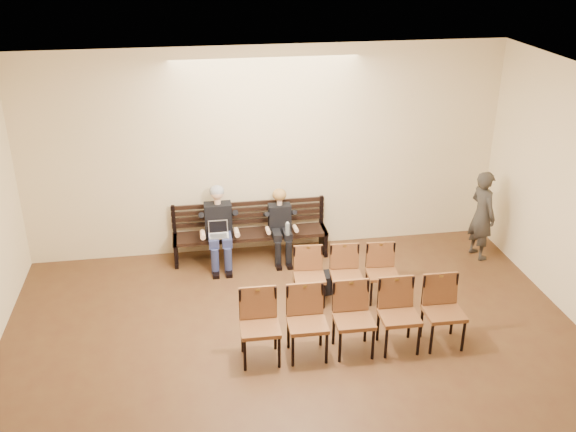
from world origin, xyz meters
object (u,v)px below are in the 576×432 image
object	(u,v)px
passerby	(483,208)
chair_row_front	(346,276)
bench	(251,245)
seated_woman	(281,229)
chair_row_back	(354,321)
seated_man	(219,227)
water_bottle	(288,235)
bag	(330,282)
laptop	(219,238)

from	to	relation	value
passerby	chair_row_front	xyz separation A→B (m)	(-2.59, -1.04, -0.45)
bench	chair_row_front	distance (m)	2.07
bench	seated_woman	size ratio (longest dim) A/B	2.42
seated_woman	chair_row_back	world-z (taller)	seated_woman
bench	seated_man	world-z (taller)	seated_man
chair_row_front	bench	bearing A→B (deg)	131.49
bench	seated_woman	bearing A→B (deg)	-13.61
bench	chair_row_back	bearing A→B (deg)	-70.26
water_bottle	chair_row_front	world-z (taller)	chair_row_front
seated_woman	bag	world-z (taller)	seated_woman
bench	water_bottle	xyz separation A→B (m)	(0.57, -0.41, 0.34)
water_bottle	passerby	xyz separation A→B (m)	(3.27, -0.19, 0.32)
seated_woman	chair_row_back	bearing A→B (deg)	-78.95
bench	bag	world-z (taller)	bench
bag	chair_row_front	xyz separation A→B (m)	(0.16, -0.32, 0.28)
laptop	bag	bearing A→B (deg)	-19.90
seated_man	bag	size ratio (longest dim) A/B	3.20
seated_woman	laptop	world-z (taller)	seated_woman
passerby	chair_row_back	distance (m)	3.64
water_bottle	chair_row_back	world-z (taller)	chair_row_back
bag	chair_row_front	world-z (taller)	chair_row_front
water_bottle	laptop	bearing A→B (deg)	176.38
bench	passerby	size ratio (longest dim) A/B	1.47
seated_woman	laptop	size ratio (longest dim) A/B	3.38
laptop	seated_man	bearing A→B (deg)	96.45
seated_man	seated_woman	distance (m)	1.03
seated_man	laptop	distance (m)	0.24
bench	laptop	xyz separation A→B (m)	(-0.55, -0.34, 0.34)
seated_man	chair_row_front	distance (m)	2.35
passerby	chair_row_front	bearing A→B (deg)	99.40
chair_row_front	bag	bearing A→B (deg)	120.79
seated_man	passerby	bearing A→B (deg)	-6.28
chair_row_back	bench	bearing A→B (deg)	110.90
passerby	seated_man	bearing A→B (deg)	71.19
bag	chair_row_back	bearing A→B (deg)	-91.93
bench	passerby	bearing A→B (deg)	-8.90
passerby	chair_row_front	size ratio (longest dim) A/B	1.14
chair_row_front	laptop	bearing A→B (deg)	148.27
laptop	chair_row_front	bearing A→B (deg)	-24.84
seated_woman	chair_row_front	distance (m)	1.70
seated_man	bench	bearing A→B (deg)	12.75
bag	bench	bearing A→B (deg)	129.46
passerby	bag	bearing A→B (deg)	92.21
seated_man	laptop	size ratio (longest dim) A/B	4.15
water_bottle	chair_row_back	xyz separation A→B (m)	(0.47, -2.48, -0.08)
water_bottle	passerby	bearing A→B (deg)	-3.36
seated_woman	bag	size ratio (longest dim) A/B	2.60
seated_man	laptop	xyz separation A→B (m)	(-0.02, -0.22, -0.10)
chair_row_back	water_bottle	bearing A→B (deg)	101.88
seated_man	water_bottle	xyz separation A→B (m)	(1.10, -0.29, -0.09)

